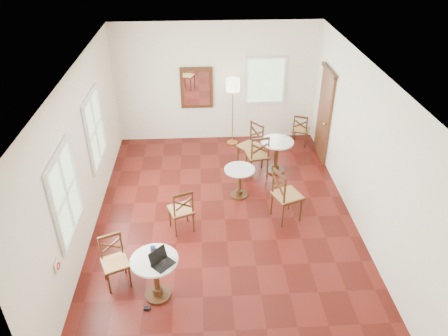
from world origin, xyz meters
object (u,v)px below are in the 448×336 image
chair_near_a (181,210)px  chair_near_b (115,262)px  laptop (161,261)px  cafe_table_back (276,153)px  navy_mug (153,250)px  cafe_table_mid (239,179)px  chair_mid_a (258,155)px  chair_back_b (251,146)px  water_glass (164,263)px  cafe_table_near (156,274)px  chair_mid_b (286,195)px  chair_back_a (301,130)px  mouse (163,256)px  floor_lamp (233,90)px  power_adapter (147,308)px

chair_near_a → chair_near_b: bearing=30.1°
laptop → chair_near_b: bearing=106.9°
cafe_table_back → navy_mug: 4.22m
cafe_table_mid → chair_mid_a: (0.48, 0.83, 0.09)m
chair_mid_a → chair_back_b: size_ratio=0.96×
chair_back_b → water_glass: size_ratio=11.45×
cafe_table_near → cafe_table_mid: size_ratio=1.15×
cafe_table_mid → chair_mid_b: size_ratio=0.61×
chair_near_a → chair_mid_a: chair_mid_a is taller
chair_near_b → navy_mug: (0.65, -0.17, 0.37)m
chair_near_b → chair_mid_b: (3.00, 1.51, 0.10)m
chair_near_a → navy_mug: chair_near_a is taller
chair_back_a → water_glass: (-3.09, -4.97, 0.39)m
chair_mid_b → mouse: size_ratio=13.01×
chair_near_b → floor_lamp: size_ratio=0.51×
chair_back_b → mouse: bearing=-61.7°
chair_back_b → mouse: 4.22m
cafe_table_mid → laptop: laptop is taller
cafe_table_mid → mouse: bearing=-118.1°
cafe_table_back → navy_mug: navy_mug is taller
chair_near_a → chair_mid_b: (1.98, 0.25, 0.08)m
chair_near_a → navy_mug: bearing=54.7°
chair_mid_b → chair_back_a: bearing=-39.3°
chair_near_a → navy_mug: (-0.36, -1.43, 0.35)m
power_adapter → cafe_table_near: bearing=61.0°
chair_mid_b → chair_back_a: 3.14m
cafe_table_mid → mouse: size_ratio=8.00×
navy_mug → water_glass: 0.35m
chair_back_a → chair_back_b: size_ratio=0.80×
cafe_table_mid → water_glass: bearing=-116.0°
cafe_table_near → chair_mid_a: bearing=60.2°
chair_mid_a → navy_mug: chair_mid_a is taller
cafe_table_near → chair_near_a: (0.34, 1.59, -0.01)m
cafe_table_back → navy_mug: size_ratio=6.28×
cafe_table_back → mouse: (-2.30, -3.53, 0.30)m
chair_mid_a → water_glass: 4.05m
chair_mid_a → mouse: chair_mid_a is taller
chair_mid_a → laptop: bearing=51.5°
chair_near_b → power_adapter: 0.90m
chair_mid_a → floor_lamp: 1.86m
laptop → mouse: laptop is taller
laptop → power_adapter: (-0.26, -0.18, -0.80)m
navy_mug → water_glass: (0.18, -0.30, -0.00)m
power_adapter → floor_lamp: bearing=72.3°
cafe_table_mid → mouse: (-1.38, -2.59, 0.37)m
cafe_table_back → chair_mid_b: chair_mid_b is taller
chair_near_b → chair_back_b: bearing=31.5°
chair_mid_a → water_glass: size_ratio=11.03×
chair_mid_b → power_adapter: size_ratio=11.30×
cafe_table_near → laptop: (0.11, -0.09, 0.34)m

